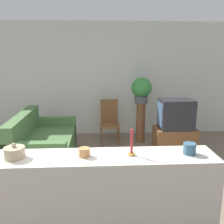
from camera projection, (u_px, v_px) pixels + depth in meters
name	position (u px, v px, depth m)	size (l,w,h in m)	color
ground_plane	(82.00, 222.00, 2.98)	(14.00, 14.00, 0.00)	#756656
wall_back	(89.00, 80.00, 6.01)	(9.00, 0.06, 2.70)	silver
couch	(43.00, 145.00, 4.61)	(0.98, 1.70, 0.90)	#476B3D
tv_stand	(174.00, 141.00, 5.00)	(0.81, 0.52, 0.53)	brown
television	(176.00, 114.00, 4.88)	(0.65, 0.49, 0.58)	#232328
wooden_chair	(109.00, 120.00, 5.63)	(0.44, 0.44, 0.96)	brown
plant_stand	(141.00, 123.00, 5.60)	(0.20, 0.20, 0.90)	brown
potted_plant	(141.00, 89.00, 5.43)	(0.44, 0.44, 0.56)	#4C4C51
foreground_counter	(78.00, 205.00, 2.45)	(2.67, 0.44, 1.02)	beige
decorative_bowl	(14.00, 152.00, 2.29)	(0.19, 0.19, 0.14)	tan
candle_jar	(84.00, 152.00, 2.33)	(0.11, 0.11, 0.08)	#C6844C
candlestick	(132.00, 147.00, 2.34)	(0.07, 0.07, 0.25)	#B7933D
coffee_tin	(190.00, 149.00, 2.38)	(0.12, 0.12, 0.11)	#335B75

